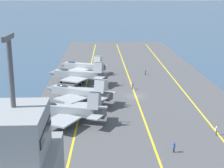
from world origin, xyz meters
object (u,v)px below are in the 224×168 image
at_px(parked_jet_third, 78,74).
at_px(crew_purple_vest, 133,86).
at_px(parked_jet_second, 78,92).
at_px(crew_blue_vest, 174,147).
at_px(crew_white_vest, 216,130).
at_px(parked_jet_nearest, 68,110).
at_px(crew_brown_vest, 145,72).
at_px(parked_jet_fourth, 83,66).

distance_m(parked_jet_third, crew_purple_vest, 15.57).
xyz_separation_m(parked_jet_second, crew_blue_vest, (-25.72, -16.37, -1.52)).
height_order(crew_white_vest, crew_blue_vest, crew_blue_vest).
height_order(parked_jet_second, parked_jet_third, parked_jet_third).
height_order(parked_jet_nearest, parked_jet_second, parked_jet_nearest).
distance_m(crew_blue_vest, crew_brown_vest, 52.33).
relative_size(parked_jet_third, crew_blue_vest, 9.54).
xyz_separation_m(parked_jet_nearest, crew_white_vest, (-7.37, -26.53, -1.45)).
xyz_separation_m(crew_white_vest, crew_purple_vest, (30.14, 11.86, 0.06)).
bearing_deg(crew_purple_vest, parked_jet_fourth, 36.22).
distance_m(parked_jet_nearest, crew_white_vest, 27.57).
height_order(parked_jet_fourth, crew_brown_vest, parked_jet_fourth).
bearing_deg(parked_jet_second, crew_white_vest, -127.41).
distance_m(crew_white_vest, crew_brown_vest, 46.34).
bearing_deg(parked_jet_nearest, crew_brown_vest, -27.61).
xyz_separation_m(parked_jet_nearest, parked_jet_fourth, (41.48, -0.97, -0.14)).
height_order(parked_jet_third, parked_jet_fourth, parked_jet_third).
relative_size(parked_jet_nearest, crew_purple_vest, 8.43).
bearing_deg(parked_jet_second, crew_purple_vest, -51.22).
bearing_deg(crew_white_vest, crew_blue_vest, 125.52).
height_order(parked_jet_fourth, crew_blue_vest, parked_jet_fourth).
distance_m(parked_jet_third, crew_blue_vest, 45.60).
bearing_deg(parked_jet_fourth, crew_blue_vest, -163.24).
bearing_deg(crew_white_vest, parked_jet_fourth, 27.62).
relative_size(parked_jet_fourth, crew_white_vest, 8.89).
distance_m(parked_jet_fourth, crew_white_vest, 55.15).
relative_size(parked_jet_third, parked_jet_fourth, 1.12).
bearing_deg(parked_jet_second, parked_jet_nearest, 174.11).
distance_m(parked_jet_nearest, parked_jet_third, 28.39).
bearing_deg(crew_white_vest, crew_brown_vest, 7.92).
bearing_deg(parked_jet_nearest, crew_white_vest, -105.52).
relative_size(crew_purple_vest, crew_blue_vest, 1.02).
bearing_deg(parked_jet_third, crew_purple_vest, -111.27).
bearing_deg(crew_brown_vest, crew_blue_vest, 177.21).
bearing_deg(crew_purple_vest, crew_brown_vest, -19.18).
distance_m(parked_jet_fourth, crew_brown_vest, 19.45).
xyz_separation_m(crew_purple_vest, crew_brown_vest, (15.75, -5.48, -0.05)).
distance_m(parked_jet_second, crew_blue_vest, 30.53).
xyz_separation_m(parked_jet_nearest, parked_jet_third, (28.39, -0.26, 0.38)).
distance_m(parked_jet_nearest, crew_brown_vest, 43.50).
bearing_deg(crew_purple_vest, parked_jet_second, 128.78).
bearing_deg(crew_blue_vest, crew_white_vest, -54.48).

